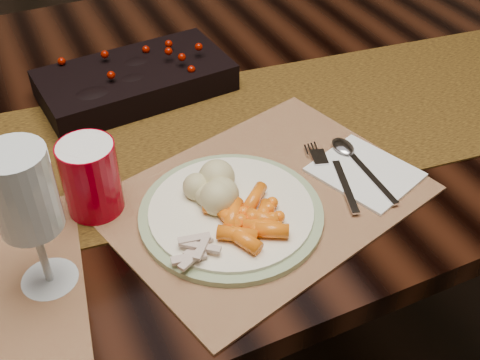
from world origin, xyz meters
name	(u,v)px	position (x,y,z in m)	size (l,w,h in m)	color
floor	(194,354)	(0.00, 0.00, 0.00)	(5.00, 5.00, 0.00)	black
dining_table	(185,253)	(0.00, 0.00, 0.38)	(1.80, 1.00, 0.75)	black
table_runner	(165,147)	(-0.05, -0.11, 0.75)	(1.76, 0.36, 0.00)	#4E340F
centerpiece	(135,76)	(-0.04, 0.07, 0.79)	(0.33, 0.17, 0.07)	black
placemat_main	(263,197)	(0.04, -0.28, 0.75)	(0.43, 0.32, 0.00)	#9A6648
dinner_plate	(231,212)	(-0.02, -0.30, 0.76)	(0.25, 0.25, 0.01)	white
baby_carrots	(262,212)	(0.01, -0.33, 0.78)	(0.11, 0.09, 0.02)	orange
mashed_potatoes	(211,187)	(-0.04, -0.27, 0.79)	(0.09, 0.08, 0.05)	#ECDF7D
turkey_shreds	(190,249)	(-0.10, -0.35, 0.78)	(0.07, 0.06, 0.02)	#C1A296
napkin	(365,172)	(0.20, -0.30, 0.76)	(0.12, 0.14, 0.00)	white
fork	(339,178)	(0.15, -0.30, 0.76)	(0.02, 0.15, 0.00)	#B7B5D7
spoon	(363,168)	(0.20, -0.29, 0.76)	(0.03, 0.15, 0.00)	white
red_cup	(91,178)	(-0.18, -0.20, 0.81)	(0.08, 0.08, 0.11)	#950012
wine_glass	(32,223)	(-0.27, -0.30, 0.85)	(0.07, 0.07, 0.20)	white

